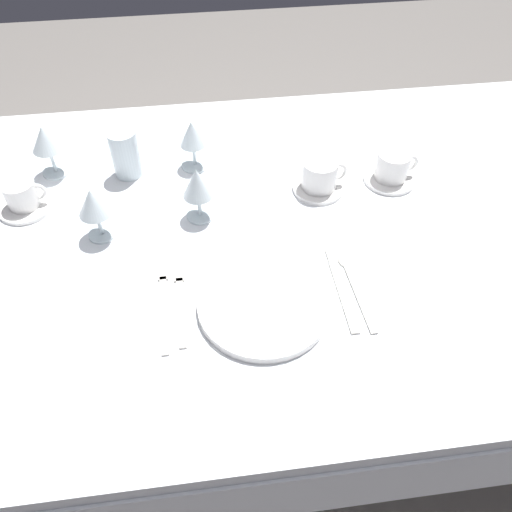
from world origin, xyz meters
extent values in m
plane|color=slate|center=(0.00, 0.00, 0.00)|extent=(6.00, 6.00, 0.00)
cube|color=white|center=(0.00, 0.00, 0.72)|extent=(1.80, 1.10, 0.04)
cube|color=white|center=(0.00, -0.55, 0.61)|extent=(1.80, 0.01, 0.18)
cube|color=white|center=(0.00, 0.55, 0.61)|extent=(1.80, 0.01, 0.18)
cylinder|color=brown|center=(0.80, 0.45, 0.35)|extent=(0.07, 0.07, 0.70)
cylinder|color=white|center=(-0.02, -0.23, 0.75)|extent=(0.27, 0.27, 0.02)
cube|color=beige|center=(-0.18, -0.22, 0.74)|extent=(0.02, 0.17, 0.00)
cube|color=beige|center=(-0.18, -0.12, 0.74)|extent=(0.02, 0.04, 0.00)
cube|color=beige|center=(-0.22, -0.22, 0.74)|extent=(0.02, 0.19, 0.00)
cube|color=beige|center=(-0.22, -0.11, 0.74)|extent=(0.02, 0.04, 0.00)
cube|color=beige|center=(0.15, -0.22, 0.74)|extent=(0.02, 0.19, 0.00)
cube|color=beige|center=(0.14, -0.12, 0.74)|extent=(0.02, 0.06, 0.00)
cube|color=beige|center=(0.18, -0.23, 0.74)|extent=(0.02, 0.18, 0.00)
ellipsoid|color=beige|center=(0.17, -0.13, 0.74)|extent=(0.03, 0.04, 0.01)
cylinder|color=white|center=(0.17, 0.12, 0.74)|extent=(0.13, 0.13, 0.01)
cylinder|color=white|center=(0.17, 0.12, 0.79)|extent=(0.09, 0.09, 0.07)
torus|color=white|center=(0.21, 0.12, 0.79)|extent=(0.05, 0.01, 0.05)
cylinder|color=white|center=(-0.54, 0.14, 0.74)|extent=(0.13, 0.13, 0.01)
cylinder|color=white|center=(-0.54, 0.14, 0.78)|extent=(0.07, 0.07, 0.06)
torus|color=white|center=(-0.50, 0.14, 0.78)|extent=(0.04, 0.01, 0.04)
cylinder|color=white|center=(0.35, 0.13, 0.74)|extent=(0.13, 0.13, 0.01)
cylinder|color=white|center=(0.35, 0.13, 0.78)|extent=(0.08, 0.08, 0.07)
torus|color=white|center=(0.39, 0.13, 0.79)|extent=(0.05, 0.01, 0.05)
cylinder|color=silver|center=(-0.13, 0.25, 0.74)|extent=(0.07, 0.07, 0.01)
cylinder|color=silver|center=(-0.13, 0.25, 0.78)|extent=(0.01, 0.01, 0.06)
cone|color=silver|center=(-0.13, 0.25, 0.84)|extent=(0.07, 0.07, 0.07)
cylinder|color=silver|center=(-0.48, 0.27, 0.74)|extent=(0.07, 0.07, 0.01)
cylinder|color=silver|center=(-0.48, 0.27, 0.78)|extent=(0.01, 0.01, 0.07)
cone|color=silver|center=(-0.48, 0.27, 0.84)|extent=(0.08, 0.08, 0.06)
cylinder|color=silver|center=(-0.35, 0.02, 0.74)|extent=(0.06, 0.06, 0.01)
cylinder|color=silver|center=(-0.35, 0.02, 0.78)|extent=(0.01, 0.01, 0.06)
cone|color=silver|center=(-0.35, 0.02, 0.84)|extent=(0.07, 0.07, 0.06)
cylinder|color=silver|center=(-0.13, 0.05, 0.74)|extent=(0.06, 0.06, 0.01)
cylinder|color=silver|center=(-0.13, 0.05, 0.78)|extent=(0.01, 0.01, 0.06)
cone|color=silver|center=(-0.13, 0.05, 0.84)|extent=(0.07, 0.07, 0.07)
cylinder|color=silver|center=(-0.30, 0.24, 0.80)|extent=(0.07, 0.07, 0.12)
cylinder|color=#C68C1E|center=(-0.30, 0.24, 0.77)|extent=(0.06, 0.06, 0.06)
camera|label=1|loc=(-0.12, -0.85, 1.58)|focal=36.67mm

